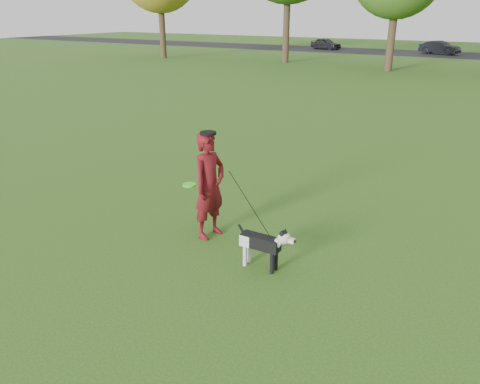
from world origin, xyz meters
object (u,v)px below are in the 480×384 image
Objects in this scene: car_mid at (440,48)px; man at (209,186)px; car_left at (326,44)px; dog at (265,242)px.

man is at bearing -159.39° from car_mid.
dog is at bearing -142.58° from car_left.
car_left is at bearing 26.26° from man.
man is at bearing -144.05° from car_left.
car_left is 0.93× the size of car_mid.
car_left is (-14.55, 40.35, 0.11)m from dog.
man is 0.54× the size of car_mid.
car_mid reaches higher than car_left.
car_left is (-13.22, 39.83, -0.36)m from man.
car_mid is at bearing -72.41° from car_left.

